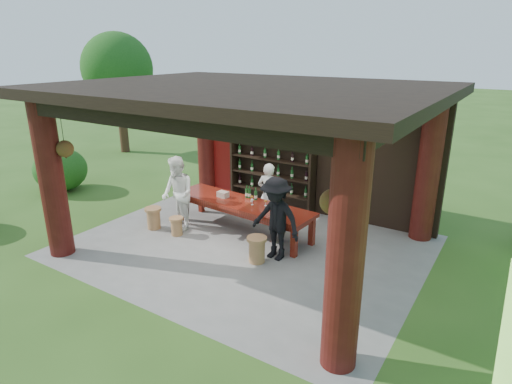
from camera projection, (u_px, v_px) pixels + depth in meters
The scene contains 15 objects.
ground at pixel (246, 246), 9.52m from camera, with size 90.00×90.00×0.00m, color #2D5119.
pavilion at pixel (256, 148), 9.18m from camera, with size 7.50×6.00×3.60m.
wine_shelf at pixel (272, 168), 11.54m from camera, with size 2.49×0.38×2.19m.
tasting_table at pixel (242, 206), 10.06m from camera, with size 3.69×1.21×0.75m.
stool_near_left at pixel (177, 226), 10.00m from camera, with size 0.33×0.33×0.44m.
stool_near_right at pixel (257, 249), 8.72m from camera, with size 0.42×0.42×0.55m.
stool_far_left at pixel (154, 218), 10.35m from camera, with size 0.40×0.40×0.53m.
host at pixel (269, 194), 10.43m from camera, with size 0.57×0.38×1.57m, color white.
guest_woman at pixel (178, 194), 10.14m from camera, with size 0.87×0.68×1.79m, color white.
guest_man at pixel (276, 219), 8.70m from camera, with size 1.14×0.65×1.76m, color black.
table_bottles at pixel (251, 192), 10.21m from camera, with size 0.35×0.11×0.31m.
table_glasses at pixel (264, 203), 9.71m from camera, with size 0.94×0.34×0.15m.
napkin_basket at pixel (223, 194), 10.33m from camera, with size 0.26×0.18×0.14m, color #BF6672.
shrubs at pixel (313, 233), 8.83m from camera, with size 15.06×7.89×1.36m.
trees at pixel (439, 94), 7.92m from camera, with size 22.04×10.91×4.80m.
Camera 1 is at (4.83, -7.15, 4.20)m, focal length 30.00 mm.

